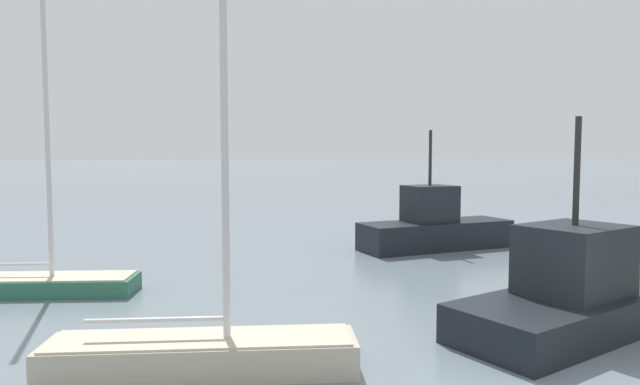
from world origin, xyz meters
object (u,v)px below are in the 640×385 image
object	(u,v)px
sailboat_1	(37,280)
fishing_boat_3	(579,295)
sailboat_0	(203,347)
fishing_boat_0	(434,228)

from	to	relation	value
sailboat_1	fishing_boat_3	world-z (taller)	sailboat_1
sailboat_0	fishing_boat_0	size ratio (longest dim) A/B	1.38
fishing_boat_0	fishing_boat_3	xyz separation A→B (m)	(-2.16, -9.78, -0.08)
sailboat_0	fishing_boat_3	size ratio (longest dim) A/B	1.27
fishing_boat_0	fishing_boat_3	bearing A→B (deg)	72.70
sailboat_0	fishing_boat_0	distance (m)	13.92
sailboat_0	sailboat_1	distance (m)	7.68
fishing_boat_3	fishing_boat_0	bearing A→B (deg)	-118.47
sailboat_1	fishing_boat_3	bearing A→B (deg)	-15.57
sailboat_1	fishing_boat_3	size ratio (longest dim) A/B	1.20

